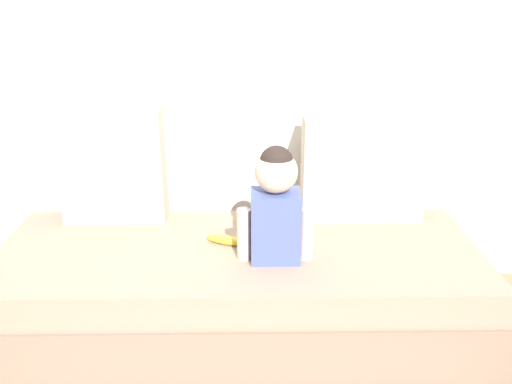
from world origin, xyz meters
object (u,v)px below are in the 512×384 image
object	(u,v)px
throw_pillow_left	(113,165)
banana	(225,240)
toddler	(276,203)
couch	(239,291)
throw_pillow_right	(363,169)

from	to	relation	value
throw_pillow_left	banana	xyz separation A→B (m)	(0.52, -0.28, -0.24)
toddler	couch	bearing A→B (deg)	146.89
couch	throw_pillow_right	size ratio (longest dim) A/B	3.73
couch	toddler	distance (m)	0.48
throw_pillow_right	banana	distance (m)	0.72
throw_pillow_left	toddler	distance (m)	0.83
couch	toddler	xyz separation A→B (m)	(0.15, -0.10, 0.45)
banana	toddler	bearing A→B (deg)	-32.45
throw_pillow_left	toddler	xyz separation A→B (m)	(0.72, -0.41, -0.02)
throw_pillow_right	couch	bearing A→B (deg)	-151.54
throw_pillow_left	couch	bearing A→B (deg)	-28.46
couch	banana	bearing A→B (deg)	149.42
throw_pillow_left	banana	size ratio (longest dim) A/B	3.11
couch	throw_pillow_left	xyz separation A→B (m)	(-0.57, 0.31, 0.47)
banana	throw_pillow_left	bearing A→B (deg)	151.77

